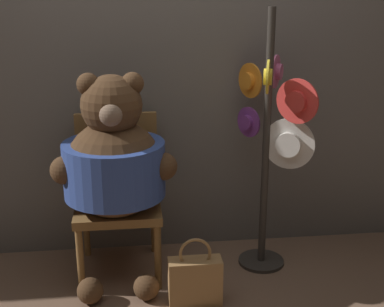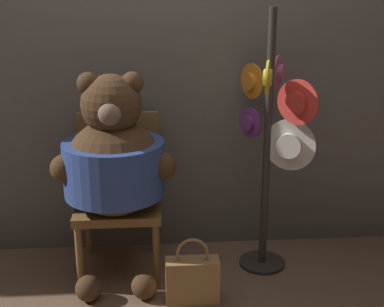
{
  "view_description": "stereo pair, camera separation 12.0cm",
  "coord_description": "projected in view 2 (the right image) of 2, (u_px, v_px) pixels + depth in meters",
  "views": [
    {
      "loc": [
        -0.17,
        -2.7,
        1.67
      ],
      "look_at": [
        0.17,
        0.16,
        0.74
      ],
      "focal_mm": 50.0,
      "sensor_mm": 36.0,
      "label": 1
    },
    {
      "loc": [
        -0.05,
        -2.71,
        1.67
      ],
      "look_at": [
        0.17,
        0.16,
        0.74
      ],
      "focal_mm": 50.0,
      "sensor_mm": 36.0,
      "label": 2
    }
  ],
  "objects": [
    {
      "name": "hat_display_rack",
      "position": [
        273.0,
        138.0,
        3.06
      ],
      "size": [
        0.39,
        0.48,
        1.54
      ],
      "color": "#332D28",
      "rests_on": "ground_plane"
    },
    {
      "name": "chair",
      "position": [
        119.0,
        189.0,
        3.18
      ],
      "size": [
        0.49,
        0.5,
        0.92
      ],
      "color": "olive",
      "rests_on": "ground_plane"
    },
    {
      "name": "teddy_bear",
      "position": [
        114.0,
        162.0,
        2.96
      ],
      "size": [
        0.68,
        0.6,
        1.21
      ],
      "color": "#4C331E",
      "rests_on": "ground_plane"
    },
    {
      "name": "handbag_on_ground",
      "position": [
        192.0,
        280.0,
        2.87
      ],
      "size": [
        0.29,
        0.11,
        0.39
      ],
      "color": "#A87A47",
      "rests_on": "ground_plane"
    },
    {
      "name": "wall_back",
      "position": [
        159.0,
        67.0,
        3.25
      ],
      "size": [
        8.0,
        0.1,
        2.35
      ],
      "color": "#66605B",
      "rests_on": "ground_plane"
    },
    {
      "name": "ground_plane",
      "position": [
        165.0,
        284.0,
        3.08
      ],
      "size": [
        14.0,
        14.0,
        0.0
      ],
      "primitive_type": "plane",
      "color": "brown"
    }
  ]
}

